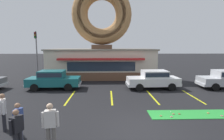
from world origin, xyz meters
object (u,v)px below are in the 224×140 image
at_px(pedestrian_hooded_kid, 51,124).
at_px(trash_bin, 167,76).
at_px(golf_ball, 171,112).
at_px(pedestrian_leather_jacket_man, 19,121).
at_px(pedestrian_blue_sweater_man, 3,110).
at_px(pedestrian_beanie_man, 17,129).
at_px(traffic_light_pole, 36,46).
at_px(car_teal, 53,79).
at_px(car_white, 153,79).

bearing_deg(pedestrian_hooded_kid, trash_bin, 55.64).
bearing_deg(golf_ball, trash_bin, 72.58).
xyz_separation_m(golf_ball, pedestrian_leather_jacket_man, (-6.95, -2.78, 0.80)).
distance_m(pedestrian_blue_sweater_man, pedestrian_beanie_man, 2.18).
distance_m(golf_ball, traffic_light_pole, 21.78).
distance_m(pedestrian_beanie_man, traffic_light_pole, 21.40).
relative_size(car_teal, trash_bin, 4.72).
xyz_separation_m(pedestrian_blue_sweater_man, pedestrian_beanie_man, (1.42, -1.65, -0.06)).
xyz_separation_m(car_white, car_teal, (-8.69, 0.13, 0.00)).
distance_m(pedestrian_beanie_man, trash_bin, 15.62).
relative_size(car_white, pedestrian_hooded_kid, 2.72).
bearing_deg(pedestrian_beanie_man, golf_ball, 27.84).
distance_m(pedestrian_hooded_kid, pedestrian_leather_jacket_man, 1.49).
bearing_deg(car_teal, pedestrian_beanie_man, -80.35).
distance_m(car_white, pedestrian_leather_jacket_man, 11.22).
relative_size(golf_ball, pedestrian_hooded_kid, 0.02).
bearing_deg(car_white, pedestrian_beanie_man, -127.94).
height_order(golf_ball, trash_bin, trash_bin).
xyz_separation_m(golf_ball, trash_bin, (2.80, 8.94, 0.45)).
bearing_deg(car_white, trash_bin, 54.95).
bearing_deg(pedestrian_blue_sweater_man, pedestrian_leather_jacket_man, -39.81).
xyz_separation_m(car_teal, trash_bin, (11.01, 3.17, -0.37)).
bearing_deg(pedestrian_beanie_man, pedestrian_leather_jacket_man, 113.29).
xyz_separation_m(pedestrian_blue_sweater_man, pedestrian_leather_jacket_man, (1.11, -0.93, -0.07)).
relative_size(pedestrian_beanie_man, traffic_light_pole, 0.27).
bearing_deg(golf_ball, car_teal, 144.95).
relative_size(car_teal, traffic_light_pole, 0.79).
bearing_deg(car_white, pedestrian_leather_jacket_man, -131.49).
bearing_deg(car_teal, trash_bin, 16.08).
height_order(pedestrian_blue_sweater_man, pedestrian_hooded_kid, pedestrian_hooded_kid).
distance_m(golf_ball, car_teal, 10.06).
bearing_deg(pedestrian_beanie_man, traffic_light_pole, 109.70).
relative_size(pedestrian_hooded_kid, traffic_light_pole, 0.29).
xyz_separation_m(car_white, trash_bin, (2.32, 3.31, -0.37)).
distance_m(trash_bin, traffic_light_pole, 18.49).
distance_m(car_white, pedestrian_hooded_kid, 10.78).
xyz_separation_m(pedestrian_hooded_kid, trash_bin, (8.36, 12.23, -0.45)).
bearing_deg(car_teal, golf_ball, -35.05).
distance_m(pedestrian_blue_sweater_man, pedestrian_hooded_kid, 2.89).
bearing_deg(pedestrian_blue_sweater_man, golf_ball, 12.93).
height_order(golf_ball, pedestrian_hooded_kid, pedestrian_hooded_kid).
relative_size(golf_ball, car_teal, 0.01).
bearing_deg(car_white, traffic_light_pole, 142.79).
xyz_separation_m(pedestrian_blue_sweater_man, pedestrian_hooded_kid, (2.50, -1.44, 0.02)).
bearing_deg(pedestrian_leather_jacket_man, pedestrian_beanie_man, -66.71).
relative_size(car_white, pedestrian_leather_jacket_man, 2.99).
bearing_deg(pedestrian_blue_sweater_man, car_teal, 91.14).
bearing_deg(pedestrian_hooded_kid, traffic_light_pole, 112.60).
relative_size(pedestrian_beanie_man, trash_bin, 1.61).
bearing_deg(trash_bin, car_white, -125.05).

